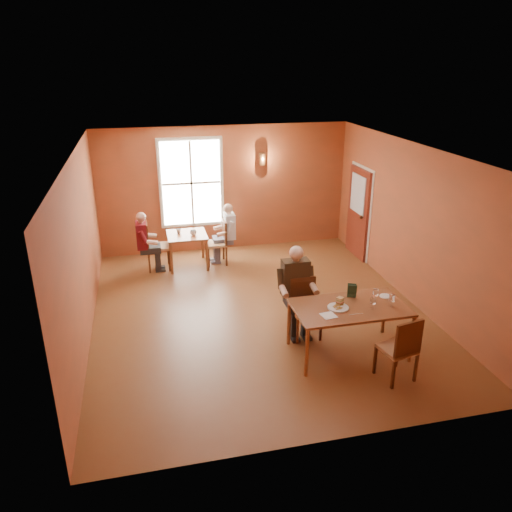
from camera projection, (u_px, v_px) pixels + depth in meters
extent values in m
cube|color=brown|center=(258.00, 312.00, 9.37)|extent=(6.00, 7.00, 0.01)
cube|color=brown|center=(225.00, 189.00, 11.98)|extent=(6.00, 0.04, 3.00)
cube|color=brown|center=(330.00, 337.00, 5.65)|extent=(6.00, 0.04, 3.00)
cube|color=brown|center=(81.00, 250.00, 8.18)|extent=(0.04, 7.00, 3.00)
cube|color=brown|center=(412.00, 224.00, 9.45)|extent=(0.04, 7.00, 3.00)
cube|color=white|center=(259.00, 151.00, 8.26)|extent=(6.00, 7.00, 0.04)
cube|color=white|center=(191.00, 183.00, 11.69)|extent=(1.36, 0.10, 1.96)
cube|color=maroon|center=(358.00, 213.00, 11.68)|extent=(0.12, 1.04, 2.10)
cylinder|color=brown|center=(262.00, 159.00, 11.82)|extent=(0.16, 0.16, 0.28)
cylinder|color=silver|center=(338.00, 307.00, 7.71)|extent=(0.38, 0.38, 0.04)
cube|color=#DCAD66|center=(340.00, 302.00, 7.79)|extent=(0.13, 0.13, 0.12)
cube|color=#203E29|center=(352.00, 291.00, 8.03)|extent=(0.15, 0.11, 0.23)
cube|color=silver|center=(356.00, 314.00, 7.54)|extent=(0.22, 0.02, 0.00)
cube|color=white|center=(329.00, 315.00, 7.50)|extent=(0.24, 0.24, 0.01)
cylinder|color=white|center=(385.00, 296.00, 8.09)|extent=(0.19, 0.19, 0.01)
imported|color=white|center=(193.00, 233.00, 11.08)|extent=(0.18, 0.18, 0.11)
imported|color=silver|center=(179.00, 231.00, 11.19)|extent=(0.14, 0.14, 0.10)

